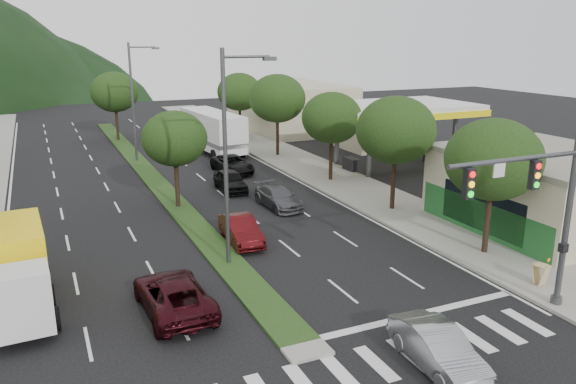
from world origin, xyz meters
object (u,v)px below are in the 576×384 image
tree_r_b (396,130)px  streetlight_near (230,149)px  tree_med_near (175,139)px  box_truck (15,273)px  traffic_signal (541,200)px  car_queue_b (278,197)px  motorhome (212,131)px  a_frame_sign (541,273)px  car_queue_d (232,164)px  car_queue_c (241,230)px  tree_r_c (332,118)px  tree_r_e (239,92)px  suv_maroon (174,294)px  tree_r_a (493,159)px  tree_med_far (115,92)px  streetlight_mid (135,96)px  car_queue_a (230,181)px  tree_r_d (277,98)px  sedan_silver (438,348)px

tree_r_b → streetlight_near: (-11.79, -4.00, 0.55)m
tree_med_near → box_truck: 14.38m
traffic_signal → car_queue_b: bearing=100.6°
motorhome → a_frame_sign: bearing=-88.3°
tree_med_near → car_queue_d: 10.48m
streetlight_near → motorhome: 27.38m
car_queue_c → motorhome: motorhome is taller
tree_r_c → tree_r_e: bearing=90.0°
tree_med_near → motorhome: tree_med_near is taller
traffic_signal → car_queue_d: 27.56m
suv_maroon → car_queue_b: suv_maroon is taller
tree_r_a → car_queue_b: bearing=118.0°
tree_r_e → car_queue_d: tree_r_e is taller
tree_r_b → car_queue_b: tree_r_b is taller
tree_r_c → streetlight_near: 16.85m
tree_r_e → tree_med_near: tree_r_e is taller
tree_r_b → streetlight_near: size_ratio=0.69×
suv_maroon → car_queue_d: 23.29m
tree_med_far → box_truck: 38.08m
car_queue_c → car_queue_d: size_ratio=0.85×
streetlight_mid → suv_maroon: bearing=-97.3°
a_frame_sign → box_truck: bearing=148.4°
car_queue_a → car_queue_b: 5.22m
traffic_signal → box_truck: 20.26m
tree_r_d → box_truck: bearing=-132.6°
tree_r_d → tree_r_c: bearing=-90.0°
suv_maroon → car_queue_a: size_ratio=1.22×
car_queue_d → suv_maroon: bearing=-116.3°
tree_r_c → car_queue_d: (-5.81, 5.58, -4.06)m
tree_med_near → car_queue_d: tree_med_near is taller
tree_r_c → tree_r_d: size_ratio=0.90×
traffic_signal → box_truck: size_ratio=1.04×
tree_r_a → car_queue_c: size_ratio=1.58×
traffic_signal → tree_r_b: bearing=77.6°
tree_med_far → streetlight_mid: bearing=-88.9°
tree_r_d → car_queue_b: size_ratio=1.59×
tree_r_e → car_queue_c: (-10.45, -29.42, -4.20)m
car_queue_a → box_truck: (-13.34, -13.43, 0.82)m
traffic_signal → car_queue_b: size_ratio=1.56×
tree_med_near → sedan_silver: 21.61m
tree_r_c → streetlight_near: streetlight_near is taller
tree_r_d → tree_med_near: bearing=-135.0°
tree_med_near → suv_maroon: bearing=-104.2°
tree_r_e → car_queue_a: 21.28m
streetlight_mid → motorhome: (7.03, 1.22, -3.59)m
traffic_signal → car_queue_d: (-2.83, 27.12, -3.96)m
tree_r_b → tree_med_near: (-12.00, 6.00, -0.61)m
suv_maroon → tree_r_e: bearing=-115.3°
box_truck → tree_r_d: bearing=-135.0°
tree_r_c → motorhome: tree_r_c is taller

